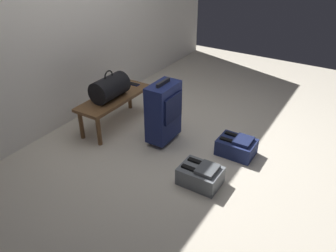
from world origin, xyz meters
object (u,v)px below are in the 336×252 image
Objects in this scene: bench at (115,101)px; duffel_bag_black at (110,88)px; cell_phone at (134,84)px; suitcase_upright_navy at (164,111)px; backpack_grey at (201,175)px; backpack_navy at (237,146)px.

duffel_bag_black reaches higher than bench.
duffel_bag_black is 0.47m from cell_phone.
cell_phone is at bearing 60.51° from suitcase_upright_navy.
backpack_grey is (-0.44, -0.69, -0.28)m from suitcase_upright_navy.
bench is 0.20m from duffel_bag_black.
backpack_navy and backpack_grey have the same top height.
bench is 6.94× the size of cell_phone.
duffel_bag_black reaches higher than backpack_grey.
backpack_navy is at bearing -98.01° from cell_phone.
backpack_grey is (-0.83, -1.38, -0.29)m from cell_phone.
duffel_bag_black is 0.61× the size of suitcase_upright_navy.
bench reaches higher than backpack_grey.
duffel_bag_black is at bearing -178.41° from cell_phone.
duffel_bag_black reaches higher than cell_phone.
cell_phone is at bearing 58.92° from backpack_grey.
duffel_bag_black reaches higher than backpack_navy.
duffel_bag_black is 0.70m from suitcase_upright_navy.
duffel_bag_black is (-0.06, -0.00, 0.19)m from bench.
bench reaches higher than backpack_navy.
bench is at bearing 89.95° from suitcase_upright_navy.
bench is 0.40m from cell_phone.
cell_phone reaches higher than backpack_grey.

